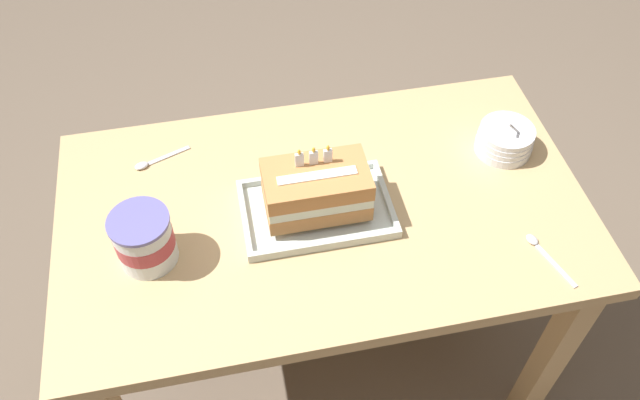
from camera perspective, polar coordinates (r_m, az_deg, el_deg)
name	(u,v)px	position (r m, az deg, el deg)	size (l,w,h in m)	color
ground_plane	(323,354)	(2.05, 0.23, -13.44)	(8.00, 8.00, 0.00)	#6B5B4C
dining_table	(323,235)	(1.53, 0.30, -3.08)	(1.18, 0.69, 0.72)	tan
foil_tray	(316,210)	(1.42, -0.32, -0.90)	(0.33, 0.21, 0.02)	silver
birthday_cake	(316,189)	(1.37, -0.33, 0.97)	(0.22, 0.13, 0.15)	#C3824A
bowl_stack	(505,140)	(1.60, 16.05, 5.16)	(0.14, 0.14, 0.11)	white
ice_cream_tub	(144,239)	(1.35, -15.30, -3.35)	(0.12, 0.12, 0.13)	white
serving_spoon_near_tray	(540,249)	(1.44, 18.91, -4.09)	(0.06, 0.15, 0.01)	silver
serving_spoon_by_bowls	(149,163)	(1.57, -14.86, 3.21)	(0.13, 0.06, 0.01)	silver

